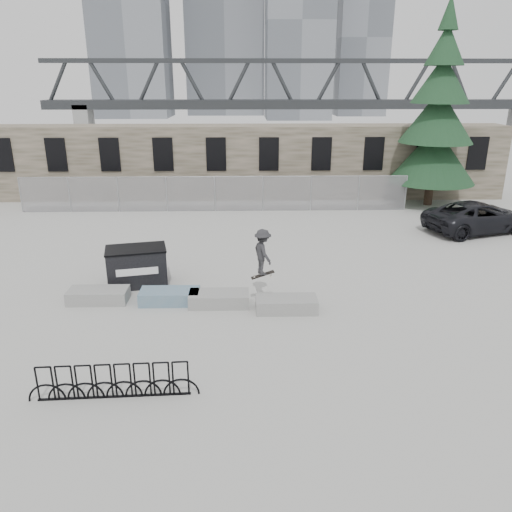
{
  "coord_description": "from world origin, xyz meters",
  "views": [
    {
      "loc": [
        1.67,
        -15.56,
        7.17
      ],
      "look_at": [
        2.07,
        0.99,
        1.3
      ],
      "focal_mm": 35.0,
      "sensor_mm": 36.0,
      "label": 1
    }
  ],
  "objects_px": {
    "planter_center_right": "(219,298)",
    "skateboarder": "(263,252)",
    "planter_offset": "(286,304)",
    "dumpster": "(137,266)",
    "planter_far_left": "(98,295)",
    "spruce_tree": "(437,123)",
    "suv": "(478,217)",
    "bike_rack": "(114,382)",
    "planter_center_left": "(170,296)"
  },
  "relations": [
    {
      "from": "planter_center_right",
      "to": "skateboarder",
      "type": "distance_m",
      "value": 2.14
    },
    {
      "from": "planter_offset",
      "to": "dumpster",
      "type": "xyz_separation_m",
      "value": [
        -5.31,
        2.38,
        0.47
      ]
    },
    {
      "from": "planter_far_left",
      "to": "planter_center_right",
      "type": "height_order",
      "value": "same"
    },
    {
      "from": "planter_offset",
      "to": "spruce_tree",
      "type": "distance_m",
      "value": 18.08
    },
    {
      "from": "suv",
      "to": "bike_rack",
      "type": "bearing_deg",
      "value": 115.1
    },
    {
      "from": "dumpster",
      "to": "spruce_tree",
      "type": "relative_size",
      "value": 0.21
    },
    {
      "from": "spruce_tree",
      "to": "skateboarder",
      "type": "height_order",
      "value": "spruce_tree"
    },
    {
      "from": "planter_center_right",
      "to": "bike_rack",
      "type": "height_order",
      "value": "bike_rack"
    },
    {
      "from": "planter_offset",
      "to": "planter_center_left",
      "type": "bearing_deg",
      "value": 169.51
    },
    {
      "from": "planter_far_left",
      "to": "planter_offset",
      "type": "height_order",
      "value": "same"
    },
    {
      "from": "planter_center_left",
      "to": "suv",
      "type": "xyz_separation_m",
      "value": [
        14.15,
        8.09,
        0.51
      ]
    },
    {
      "from": "planter_offset",
      "to": "spruce_tree",
      "type": "relative_size",
      "value": 0.17
    },
    {
      "from": "planter_far_left",
      "to": "bike_rack",
      "type": "distance_m",
      "value": 5.81
    },
    {
      "from": "dumpster",
      "to": "skateboarder",
      "type": "distance_m",
      "value": 4.96
    },
    {
      "from": "planter_center_right",
      "to": "dumpster",
      "type": "xyz_separation_m",
      "value": [
        -3.08,
        1.9,
        0.47
      ]
    },
    {
      "from": "dumpster",
      "to": "bike_rack",
      "type": "height_order",
      "value": "dumpster"
    },
    {
      "from": "planter_offset",
      "to": "dumpster",
      "type": "bearing_deg",
      "value": 155.83
    },
    {
      "from": "planter_offset",
      "to": "planter_far_left",
      "type": "bearing_deg",
      "value": 172.32
    },
    {
      "from": "planter_center_left",
      "to": "dumpster",
      "type": "distance_m",
      "value": 2.22
    },
    {
      "from": "planter_far_left",
      "to": "planter_center_left",
      "type": "distance_m",
      "value": 2.45
    },
    {
      "from": "planter_center_right",
      "to": "dumpster",
      "type": "relative_size",
      "value": 0.84
    },
    {
      "from": "bike_rack",
      "to": "spruce_tree",
      "type": "height_order",
      "value": "spruce_tree"
    },
    {
      "from": "planter_far_left",
      "to": "spruce_tree",
      "type": "xyz_separation_m",
      "value": [
        16.14,
        13.65,
        4.54
      ]
    },
    {
      "from": "planter_far_left",
      "to": "suv",
      "type": "distance_m",
      "value": 18.41
    },
    {
      "from": "planter_center_right",
      "to": "spruce_tree",
      "type": "bearing_deg",
      "value": 49.41
    },
    {
      "from": "dumpster",
      "to": "planter_far_left",
      "type": "bearing_deg",
      "value": -136.56
    },
    {
      "from": "planter_far_left",
      "to": "planter_center_right",
      "type": "relative_size",
      "value": 1.0
    },
    {
      "from": "planter_far_left",
      "to": "bike_rack",
      "type": "bearing_deg",
      "value": -71.17
    },
    {
      "from": "dumpster",
      "to": "suv",
      "type": "relative_size",
      "value": 0.44
    },
    {
      "from": "planter_center_left",
      "to": "dumpster",
      "type": "xyz_separation_m",
      "value": [
        -1.4,
        1.66,
        0.47
      ]
    },
    {
      "from": "dumpster",
      "to": "skateboarder",
      "type": "xyz_separation_m",
      "value": [
        4.55,
        -1.65,
        1.07
      ]
    },
    {
      "from": "dumpster",
      "to": "bike_rack",
      "type": "bearing_deg",
      "value": -95.4
    },
    {
      "from": "planter_center_right",
      "to": "suv",
      "type": "bearing_deg",
      "value": 33.74
    },
    {
      "from": "planter_far_left",
      "to": "planter_offset",
      "type": "relative_size",
      "value": 1.0
    },
    {
      "from": "planter_center_left",
      "to": "skateboarder",
      "type": "bearing_deg",
      "value": 0.1
    },
    {
      "from": "planter_center_left",
      "to": "dumpster",
      "type": "bearing_deg",
      "value": 130.18
    },
    {
      "from": "spruce_tree",
      "to": "dumpster",
      "type": "bearing_deg",
      "value": -141.23
    },
    {
      "from": "planter_center_right",
      "to": "dumpster",
      "type": "distance_m",
      "value": 3.65
    },
    {
      "from": "planter_center_left",
      "to": "planter_center_right",
      "type": "bearing_deg",
      "value": -8.12
    },
    {
      "from": "planter_center_right",
      "to": "skateboarder",
      "type": "relative_size",
      "value": 1.17
    },
    {
      "from": "planter_center_left",
      "to": "bike_rack",
      "type": "distance_m",
      "value": 5.4
    },
    {
      "from": "bike_rack",
      "to": "planter_offset",
      "type": "bearing_deg",
      "value": 45.99
    },
    {
      "from": "planter_center_left",
      "to": "spruce_tree",
      "type": "distance_m",
      "value": 19.96
    },
    {
      "from": "planter_center_right",
      "to": "skateboarder",
      "type": "bearing_deg",
      "value": 9.45
    },
    {
      "from": "bike_rack",
      "to": "skateboarder",
      "type": "relative_size",
      "value": 2.37
    },
    {
      "from": "planter_center_right",
      "to": "planter_offset",
      "type": "distance_m",
      "value": 2.28
    },
    {
      "from": "planter_far_left",
      "to": "planter_center_left",
      "type": "relative_size",
      "value": 1.0
    },
    {
      "from": "bike_rack",
      "to": "dumpster",
      "type": "bearing_deg",
      "value": 96.73
    },
    {
      "from": "planter_far_left",
      "to": "skateboarder",
      "type": "bearing_deg",
      "value": -1.3
    },
    {
      "from": "planter_offset",
      "to": "dumpster",
      "type": "distance_m",
      "value": 5.84
    }
  ]
}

